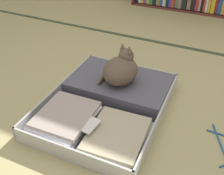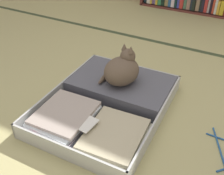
% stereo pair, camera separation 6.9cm
% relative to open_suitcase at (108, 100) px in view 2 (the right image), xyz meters
% --- Properties ---
extents(ground_plane, '(10.00, 10.00, 0.00)m').
position_rel_open_suitcase_xyz_m(ground_plane, '(0.13, -0.10, -0.05)').
color(ground_plane, tan).
extents(tatami_border, '(4.80, 0.05, 0.00)m').
position_rel_open_suitcase_xyz_m(tatami_border, '(0.13, 1.08, -0.05)').
color(tatami_border, '#3A462C').
rests_on(tatami_border, ground_plane).
extents(open_suitcase, '(0.74, 0.94, 0.11)m').
position_rel_open_suitcase_xyz_m(open_suitcase, '(0.00, 0.00, 0.00)').
color(open_suitcase, '#B5B7B3').
rests_on(open_suitcase, ground_plane).
extents(black_cat, '(0.28, 0.30, 0.27)m').
position_rel_open_suitcase_xyz_m(black_cat, '(0.02, 0.16, 0.16)').
color(black_cat, brown).
rests_on(black_cat, open_suitcase).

